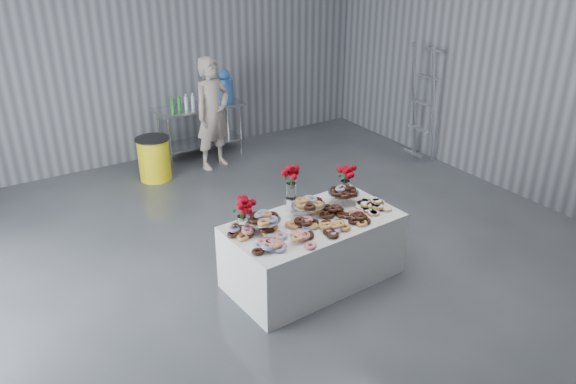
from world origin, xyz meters
name	(u,v)px	position (x,y,z in m)	size (l,w,h in m)	color
ground	(299,279)	(0.00, 0.00, 0.00)	(9.00, 9.00, 0.00)	#383B40
room_walls	(272,46)	(-0.27, 0.07, 2.64)	(8.04, 9.04, 4.02)	gray
display_table	(313,250)	(0.14, -0.08, 0.38)	(1.90, 1.00, 0.75)	white
prep_table	(200,121)	(0.64, 4.10, 0.62)	(1.50, 0.60, 0.90)	silver
donut_mounds	(316,219)	(0.14, -0.13, 0.80)	(1.80, 0.80, 0.09)	#DC9050
cake_stand_left	(264,218)	(-0.42, 0.04, 0.89)	(0.36, 0.36, 0.17)	silver
cake_stand_mid	(309,203)	(0.18, 0.08, 0.89)	(0.36, 0.36, 0.17)	silver
cake_stand_right	(344,192)	(0.68, 0.11, 0.89)	(0.36, 0.36, 0.17)	silver
danish_pile	(374,203)	(0.90, -0.18, 0.81)	(0.48, 0.48, 0.11)	white
bouquet_left	(242,206)	(-0.62, 0.12, 1.05)	(0.26, 0.26, 0.42)	white
bouquet_right	(346,172)	(0.82, 0.27, 1.05)	(0.26, 0.26, 0.42)	white
bouquet_center	(291,179)	(0.07, 0.27, 1.13)	(0.26, 0.26, 0.57)	silver
water_jug	(225,87)	(1.14, 4.10, 1.15)	(0.28, 0.28, 0.55)	#3B72C9
drink_bottles	(183,102)	(0.32, 4.00, 1.04)	(0.54, 0.08, 0.27)	#268C33
person	(212,113)	(0.63, 3.54, 0.91)	(0.67, 0.44, 1.82)	#CC8C93
trash_barrel	(154,159)	(-0.40, 3.56, 0.34)	(0.53, 0.53, 0.68)	yellow
stepladder	(423,103)	(3.75, 2.00, 0.98)	(0.24, 0.49, 1.96)	silver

